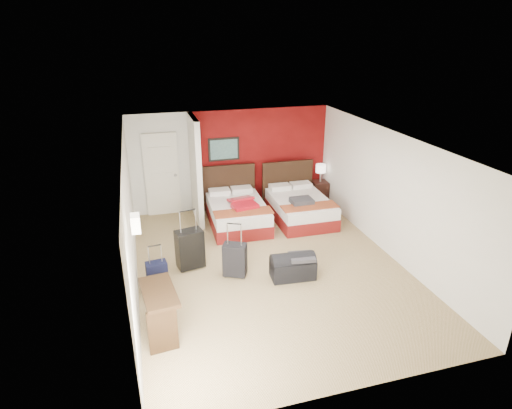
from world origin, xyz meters
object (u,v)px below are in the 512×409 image
object	(u,v)px
red_suitcase_open	(243,203)
desk	(161,313)
nightstand	(319,192)
duffel_bag	(293,268)
table_lamp	(321,173)
bed_right	(300,209)
suitcase_black	(190,250)
suitcase_charcoal	(235,261)
suitcase_navy	(157,276)
bed_left	(238,214)

from	to	relation	value
red_suitcase_open	desk	size ratio (longest dim) A/B	0.84
nightstand	duffel_bag	bearing A→B (deg)	-117.11
table_lamp	desk	xyz separation A→B (m)	(-4.47, -4.34, -0.41)
nightstand	table_lamp	distance (m)	0.52
bed_right	red_suitcase_open	distance (m)	1.47
nightstand	duffel_bag	world-z (taller)	nightstand
table_lamp	suitcase_black	world-z (taller)	table_lamp
nightstand	table_lamp	xyz separation A→B (m)	(0.00, 0.00, 0.52)
desk	suitcase_black	bearing A→B (deg)	63.17
table_lamp	red_suitcase_open	bearing A→B (deg)	-157.94
red_suitcase_open	suitcase_black	distance (m)	2.12
red_suitcase_open	suitcase_black	xyz separation A→B (m)	(-1.44, -1.54, -0.22)
nightstand	suitcase_black	bearing A→B (deg)	-142.96
desk	nightstand	bearing A→B (deg)	37.66
table_lamp	suitcase_charcoal	world-z (taller)	table_lamp
duffel_bag	suitcase_navy	bearing A→B (deg)	177.03
desk	bed_right	bearing A→B (deg)	37.17
suitcase_black	suitcase_charcoal	xyz separation A→B (m)	(0.76, -0.53, -0.07)
suitcase_charcoal	duffel_bag	xyz separation A→B (m)	(1.02, -0.35, -0.11)
suitcase_charcoal	desk	world-z (taller)	desk
bed_right	table_lamp	bearing A→B (deg)	46.62
bed_right	table_lamp	distance (m)	1.42
nightstand	suitcase_navy	xyz separation A→B (m)	(-4.45, -3.06, -0.03)
bed_right	duffel_bag	world-z (taller)	bed_right
suitcase_black	duffel_bag	bearing A→B (deg)	-37.82
suitcase_black	suitcase_charcoal	size ratio (longest dim) A/B	1.21
table_lamp	suitcase_navy	world-z (taller)	table_lamp
suitcase_charcoal	suitcase_navy	size ratio (longest dim) A/B	1.25
bed_right	red_suitcase_open	bearing A→B (deg)	-179.04
table_lamp	duffel_bag	bearing A→B (deg)	-120.80
nightstand	suitcase_navy	size ratio (longest dim) A/B	1.14
bed_right	suitcase_charcoal	bearing A→B (deg)	-134.85
bed_right	nightstand	size ratio (longest dim) A/B	3.23
suitcase_black	duffel_bag	xyz separation A→B (m)	(1.78, -0.88, -0.17)
bed_left	suitcase_navy	xyz separation A→B (m)	(-2.00, -2.21, -0.02)
red_suitcase_open	suitcase_black	world-z (taller)	suitcase_black
bed_right	red_suitcase_open	world-z (taller)	red_suitcase_open
suitcase_navy	desk	world-z (taller)	desk
suitcase_charcoal	duffel_bag	bearing A→B (deg)	7.08
bed_left	suitcase_black	size ratio (longest dim) A/B	2.42
suitcase_black	desk	size ratio (longest dim) A/B	0.81
suitcase_black	suitcase_navy	xyz separation A→B (m)	(-0.66, -0.57, -0.13)
bed_left	bed_right	xyz separation A→B (m)	(1.54, -0.09, 0.00)
bed_left	red_suitcase_open	world-z (taller)	red_suitcase_open
red_suitcase_open	table_lamp	xyz separation A→B (m)	(2.35, 0.95, 0.20)
suitcase_charcoal	suitcase_black	bearing A→B (deg)	171.28
red_suitcase_open	table_lamp	size ratio (longest dim) A/B	1.66
bed_right	duffel_bag	xyz separation A→B (m)	(-1.09, -2.42, -0.07)
bed_right	suitcase_navy	xyz separation A→B (m)	(-3.53, -2.12, -0.03)
nightstand	suitcase_black	xyz separation A→B (m)	(-3.79, -2.49, 0.09)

